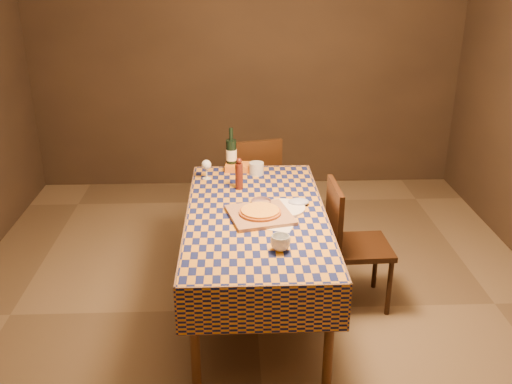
% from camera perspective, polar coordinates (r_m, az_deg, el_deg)
% --- Properties ---
extents(room, '(5.00, 5.10, 2.70)m').
position_cam_1_polar(room, '(3.63, 0.03, 6.27)').
color(room, brown).
rests_on(room, ground).
extents(dining_table, '(0.94, 1.84, 0.77)m').
position_cam_1_polar(dining_table, '(3.86, 0.03, -3.11)').
color(dining_table, brown).
rests_on(dining_table, ground).
extents(cutting_board, '(0.48, 0.48, 0.02)m').
position_cam_1_polar(cutting_board, '(3.77, 0.42, -2.32)').
color(cutting_board, '#9B6A49').
rests_on(cutting_board, dining_table).
extents(pizza, '(0.32, 0.32, 0.03)m').
position_cam_1_polar(pizza, '(3.76, 0.42, -1.97)').
color(pizza, '#9D4C1A').
rests_on(pizza, cutting_board).
extents(pepper_mill, '(0.07, 0.07, 0.24)m').
position_cam_1_polar(pepper_mill, '(4.18, -1.70, 1.75)').
color(pepper_mill, '#451710').
rests_on(pepper_mill, dining_table).
extents(bowl, '(0.15, 0.15, 0.04)m').
position_cam_1_polar(bowl, '(3.92, 0.50, -1.12)').
color(bowl, '#694F58').
rests_on(bowl, dining_table).
extents(wine_glass, '(0.08, 0.08, 0.15)m').
position_cam_1_polar(wine_glass, '(4.39, -4.99, 2.66)').
color(wine_glass, white).
rests_on(wine_glass, dining_table).
extents(wine_bottle, '(0.10, 0.10, 0.34)m').
position_cam_1_polar(wine_bottle, '(4.58, -2.48, 3.84)').
color(wine_bottle, black).
rests_on(wine_bottle, dining_table).
extents(deli_tub, '(0.14, 0.14, 0.10)m').
position_cam_1_polar(deli_tub, '(4.49, 0.05, 2.37)').
color(deli_tub, silver).
rests_on(deli_tub, dining_table).
extents(takeout_container, '(0.22, 0.16, 0.05)m').
position_cam_1_polar(takeout_container, '(4.58, -1.76, 2.51)').
color(takeout_container, orange).
rests_on(takeout_container, dining_table).
extents(white_plate, '(0.37, 0.37, 0.02)m').
position_cam_1_polar(white_plate, '(3.88, 2.78, -1.61)').
color(white_plate, white).
rests_on(white_plate, dining_table).
extents(tumbler, '(0.13, 0.13, 0.09)m').
position_cam_1_polar(tumbler, '(3.35, 2.46, -5.10)').
color(tumbler, silver).
rests_on(tumbler, dining_table).
extents(flour_patch, '(0.28, 0.25, 0.00)m').
position_cam_1_polar(flour_patch, '(3.67, 1.93, -3.27)').
color(flour_patch, silver).
rests_on(flour_patch, dining_table).
extents(flour_bag, '(0.18, 0.16, 0.04)m').
position_cam_1_polar(flour_bag, '(3.96, 4.29, -0.98)').
color(flour_bag, '#A7AFD6').
rests_on(flour_bag, dining_table).
extents(chair_far, '(0.51, 0.51, 0.93)m').
position_cam_1_polar(chair_far, '(5.04, -0.17, 1.09)').
color(chair_far, black).
rests_on(chair_far, ground).
extents(chair_right, '(0.44, 0.44, 0.93)m').
position_cam_1_polar(chair_right, '(4.09, 9.28, -4.60)').
color(chair_right, black).
rests_on(chair_right, ground).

